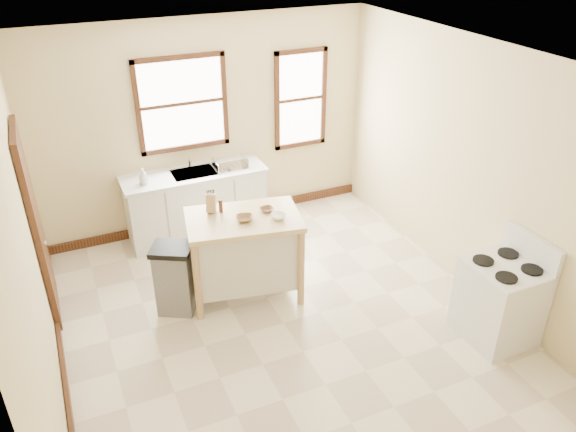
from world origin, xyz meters
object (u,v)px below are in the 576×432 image
object	(u,v)px
soap_bottle_b	(143,177)
bowl_a	(245,219)
knife_block	(211,204)
pepper_grinder	(221,206)
bowl_c	(278,216)
dish_rack	(230,164)
kitchen_island	(245,256)
bowl_b	(267,210)
trash_bin	(175,279)
gas_stove	(502,290)
soap_bottle_a	(143,176)

from	to	relation	value
soap_bottle_b	bowl_a	world-z (taller)	soap_bottle_b
knife_block	pepper_grinder	xyz separation A→B (m)	(0.09, -0.05, -0.03)
knife_block	bowl_c	xyz separation A→B (m)	(0.61, -0.44, -0.07)
pepper_grinder	dish_rack	bearing A→B (deg)	67.02
kitchen_island	bowl_c	xyz separation A→B (m)	(0.33, -0.18, 0.53)
bowl_b	trash_bin	world-z (taller)	bowl_b
kitchen_island	gas_stove	size ratio (longest dim) A/B	1.08
knife_block	trash_bin	xyz separation A→B (m)	(-0.53, -0.23, -0.69)
soap_bottle_b	trash_bin	distance (m)	1.55
knife_block	trash_bin	world-z (taller)	knife_block
bowl_c	gas_stove	distance (m)	2.39
pepper_grinder	bowl_a	bearing A→B (deg)	-59.13
pepper_grinder	soap_bottle_a	bearing A→B (deg)	116.28
pepper_grinder	kitchen_island	bearing A→B (deg)	-49.88
dish_rack	knife_block	distance (m)	1.38
knife_block	bowl_c	distance (m)	0.75
bowl_a	gas_stove	distance (m)	2.72
pepper_grinder	trash_bin	distance (m)	0.93
kitchen_island	bowl_a	xyz separation A→B (m)	(-0.01, -0.07, 0.52)
gas_stove	knife_block	bearing A→B (deg)	139.95
dish_rack	bowl_b	world-z (taller)	bowl_b
soap_bottle_b	bowl_b	world-z (taller)	soap_bottle_b
dish_rack	pepper_grinder	bearing A→B (deg)	-104.52
dish_rack	bowl_b	distance (m)	1.46
soap_bottle_a	kitchen_island	distance (m)	1.71
bowl_a	soap_bottle_b	bearing A→B (deg)	116.66
knife_block	trash_bin	distance (m)	0.90
knife_block	bowl_a	distance (m)	0.43
pepper_grinder	bowl_b	size ratio (longest dim) A/B	1.00
dish_rack	bowl_c	distance (m)	1.66
dish_rack	pepper_grinder	xyz separation A→B (m)	(-0.54, -1.27, 0.10)
soap_bottle_a	bowl_b	world-z (taller)	soap_bottle_a
kitchen_island	bowl_b	xyz separation A→B (m)	(0.29, 0.02, 0.52)
knife_block	kitchen_island	bearing A→B (deg)	-19.81
soap_bottle_b	pepper_grinder	bearing A→B (deg)	-74.03
bowl_b	gas_stove	xyz separation A→B (m)	(1.81, -1.76, -0.45)
dish_rack	pepper_grinder	distance (m)	1.38
gas_stove	pepper_grinder	bearing A→B (deg)	139.49
pepper_grinder	bowl_b	world-z (taller)	pepper_grinder
knife_block	bowl_a	bearing A→B (deg)	-27.73
soap_bottle_b	knife_block	xyz separation A→B (m)	(0.51, -1.20, 0.09)
knife_block	bowl_b	xyz separation A→B (m)	(0.56, -0.23, -0.08)
kitchen_island	bowl_b	distance (m)	0.59
knife_block	bowl_a	world-z (taller)	knife_block
bowl_a	bowl_c	distance (m)	0.36
dish_rack	bowl_b	bearing A→B (deg)	-84.37
soap_bottle_b	bowl_c	xyz separation A→B (m)	(1.11, -1.64, 0.02)
dish_rack	kitchen_island	bearing A→B (deg)	-95.13
dish_rack	gas_stove	size ratio (longest dim) A/B	0.38
bowl_a	trash_bin	world-z (taller)	bowl_a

